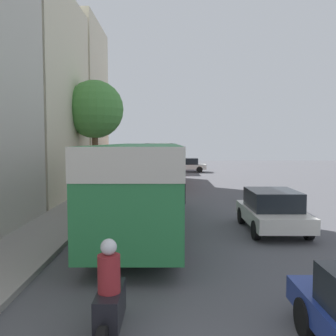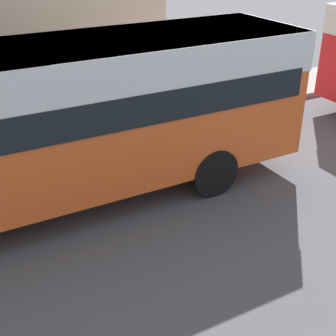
# 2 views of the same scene
# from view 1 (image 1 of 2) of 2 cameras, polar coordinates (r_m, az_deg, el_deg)

# --- Properties ---
(building_far_terrace) EXTENTS (5.08, 8.97, 11.45)m
(building_far_terrace) POSITION_cam_1_polar(r_m,az_deg,el_deg) (22.69, -20.53, 10.07)
(building_far_terrace) COLOR beige
(building_far_terrace) RESTS_ON ground_plane
(building_end_row) EXTENTS (6.47, 7.76, 12.47)m
(building_end_row) POSITION_cam_1_polar(r_m,az_deg,el_deg) (31.39, -15.93, 9.38)
(building_end_row) COLOR beige
(building_end_row) RESTS_ON ground_plane
(bus_lead) EXTENTS (2.62, 11.33, 3.14)m
(bus_lead) POSITION_cam_1_polar(r_m,az_deg,el_deg) (13.73, -3.59, -1.02)
(bus_lead) COLOR #2D8447
(bus_lead) RESTS_ON ground_plane
(bus_following) EXTENTS (2.50, 11.29, 3.07)m
(bus_following) POSITION_cam_1_polar(r_m,az_deg,el_deg) (28.46, -1.33, 1.55)
(bus_following) COLOR #EA5B23
(bus_following) RESTS_ON ground_plane
(bus_third_in_line) EXTENTS (2.65, 10.12, 3.02)m
(bus_third_in_line) POSITION_cam_1_polar(r_m,az_deg,el_deg) (42.22, -1.17, 2.33)
(bus_third_in_line) COLOR red
(bus_third_in_line) RESTS_ON ground_plane
(motorcycle_behind_lead) EXTENTS (0.38, 2.24, 1.73)m
(motorcycle_behind_lead) POSITION_cam_1_polar(r_m,az_deg,el_deg) (6.45, -8.64, -19.49)
(motorcycle_behind_lead) COLOR black
(motorcycle_behind_lead) RESTS_ON ground_plane
(car_crossing) EXTENTS (1.97, 3.99, 1.49)m
(car_crossing) POSITION_cam_1_polar(r_m,az_deg,el_deg) (14.18, 15.82, -6.15)
(car_crossing) COLOR silver
(car_crossing) RESTS_ON ground_plane
(car_far_curb) EXTENTS (3.88, 1.84, 1.47)m
(car_far_curb) POSITION_cam_1_polar(r_m,az_deg,el_deg) (39.78, 3.21, 0.49)
(car_far_curb) COLOR silver
(car_far_curb) RESTS_ON ground_plane
(pedestrian_near_curb) EXTENTS (0.37, 0.37, 1.75)m
(pedestrian_near_curb) POSITION_cam_1_polar(r_m,az_deg,el_deg) (49.23, -5.26, 1.50)
(pedestrian_near_curb) COLOR #232838
(pedestrian_near_curb) RESTS_ON sidewalk
(pedestrian_walking_away) EXTENTS (0.33, 0.33, 1.58)m
(pedestrian_walking_away) POSITION_cam_1_polar(r_m,az_deg,el_deg) (43.07, -5.66, 1.01)
(pedestrian_walking_away) COLOR #232838
(pedestrian_walking_away) RESTS_ON sidewalk
(street_tree) EXTENTS (3.45, 3.45, 6.74)m
(street_tree) POSITION_cam_1_polar(r_m,az_deg,el_deg) (23.00, -10.91, 8.69)
(street_tree) COLOR brown
(street_tree) RESTS_ON sidewalk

